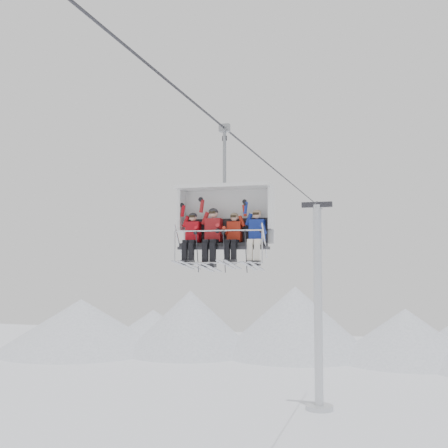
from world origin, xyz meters
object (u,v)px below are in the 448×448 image
(skier_center_right, at_px, (233,236))
(skier_far_right, at_px, (256,235))
(skier_far_left, at_px, (192,236))
(skier_center_left, at_px, (213,234))
(chairlift_carrier, at_px, (226,217))
(lift_tower_right, at_px, (318,319))

(skier_center_right, height_order, skier_far_right, skier_far_right)
(skier_far_left, distance_m, skier_center_left, 0.61)
(skier_center_right, bearing_deg, skier_far_left, 179.81)
(chairlift_carrier, relative_size, skier_center_left, 2.24)
(skier_far_right, bearing_deg, lift_tower_right, 92.48)
(skier_center_left, distance_m, skier_center_right, 0.62)
(skier_far_left, bearing_deg, chairlift_carrier, 19.29)
(lift_tower_right, bearing_deg, skier_far_left, -92.36)
(chairlift_carrier, bearing_deg, skier_center_left, -134.37)
(chairlift_carrier, xyz_separation_m, skier_center_right, (0.31, -0.32, -0.56))
(skier_center_left, xyz_separation_m, skier_center_right, (0.61, -0.02, -0.07))
(lift_tower_right, height_order, chairlift_carrier, lift_tower_right)
(lift_tower_right, xyz_separation_m, skier_center_left, (-0.30, -22.12, 4.48))
(skier_far_left, relative_size, skier_center_left, 0.95)
(chairlift_carrier, relative_size, skier_far_left, 2.36)
(chairlift_carrier, bearing_deg, lift_tower_right, 90.00)
(chairlift_carrier, relative_size, skier_far_right, 2.36)
(skier_far_right, bearing_deg, chairlift_carrier, 161.85)
(chairlift_carrier, height_order, skier_far_left, chairlift_carrier)
(skier_center_left, relative_size, skier_center_right, 1.05)
(chairlift_carrier, bearing_deg, skier_far_left, -160.71)
(skier_far_left, xyz_separation_m, skier_far_right, (1.87, 0.00, 0.02))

